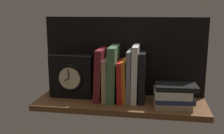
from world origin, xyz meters
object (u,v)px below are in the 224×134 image
object	(u,v)px
book_tan_shortstories	(107,79)
book_green_romantic	(114,73)
book_maroon_dawkins	(101,74)
framed_clock	(71,76)
book_red_requiem	(120,80)
book_white_catcher	(135,73)
book_orange_pandolfini	(125,80)
book_stack_side	(173,96)
book_gray_chess	(130,76)
book_black_skeptic	(142,77)

from	to	relation	value
book_tan_shortstories	book_green_romantic	world-z (taller)	book_green_romantic
book_maroon_dawkins	book_green_romantic	distance (cm)	6.04
book_maroon_dawkins	framed_clock	world-z (taller)	book_maroon_dawkins
book_red_requiem	book_white_catcher	xyz separation A→B (cm)	(6.82, 0.00, 3.50)
book_orange_pandolfini	book_stack_side	bearing A→B (deg)	-12.42
book_red_requiem	book_gray_chess	xyz separation A→B (cm)	(4.29, 0.00, 2.35)
book_gray_chess	book_maroon_dawkins	bearing A→B (deg)	180.00
book_maroon_dawkins	book_white_catcher	world-z (taller)	book_white_catcher
framed_clock	book_black_skeptic	bearing A→B (deg)	0.19
book_tan_shortstories	book_white_catcher	bearing A→B (deg)	0.00
book_green_romantic	book_black_skeptic	xyz separation A→B (cm)	(12.87, 0.00, -1.21)
book_red_requiem	book_orange_pandolfini	xyz separation A→B (cm)	(2.16, 0.00, 0.20)
book_green_romantic	book_orange_pandolfini	distance (cm)	6.02
book_white_catcher	book_black_skeptic	size ratio (longest dim) A/B	1.13
book_gray_chess	framed_clock	distance (cm)	27.32
book_maroon_dawkins	book_green_romantic	world-z (taller)	book_green_romantic
book_white_catcher	book_black_skeptic	distance (cm)	3.35
book_green_romantic	book_white_catcher	size ratio (longest dim) A/B	0.98
book_red_requiem	framed_clock	world-z (taller)	framed_clock
book_maroon_dawkins	book_gray_chess	world-z (taller)	book_maroon_dawkins
book_tan_shortstories	book_red_requiem	bearing A→B (deg)	0.00
book_tan_shortstories	book_orange_pandolfini	size ratio (longest dim) A/B	1.01
book_green_romantic	book_gray_chess	xyz separation A→B (cm)	(7.33, 0.00, -0.88)
book_tan_shortstories	book_white_catcher	size ratio (longest dim) A/B	0.75
book_gray_chess	book_stack_side	xyz separation A→B (cm)	(19.13, -4.68, -6.73)
book_maroon_dawkins	book_black_skeptic	xyz separation A→B (cm)	(18.87, 0.00, -0.57)
book_orange_pandolfini	book_gray_chess	size ratio (longest dim) A/B	0.81
book_red_requiem	book_white_catcher	distance (cm)	7.67
book_gray_chess	book_white_catcher	bearing A→B (deg)	0.00
book_orange_pandolfini	book_maroon_dawkins	bearing A→B (deg)	180.00
book_green_romantic	framed_clock	size ratio (longest dim) A/B	1.23
book_maroon_dawkins	book_black_skeptic	bearing A→B (deg)	0.00
book_maroon_dawkins	book_black_skeptic	distance (cm)	18.88
book_maroon_dawkins	book_orange_pandolfini	bearing A→B (deg)	0.00
framed_clock	book_white_catcher	bearing A→B (deg)	0.20
book_black_skeptic	framed_clock	bearing A→B (deg)	-179.81
book_gray_chess	framed_clock	xyz separation A→B (cm)	(-27.29, -0.11, -1.43)
book_green_romantic	book_tan_shortstories	bearing A→B (deg)	180.00
book_green_romantic	book_stack_side	world-z (taller)	book_green_romantic
book_black_skeptic	framed_clock	xyz separation A→B (cm)	(-32.83, -0.11, -1.10)
book_green_romantic	book_gray_chess	distance (cm)	7.38
book_stack_side	book_red_requiem	bearing A→B (deg)	168.69
book_gray_chess	book_white_catcher	size ratio (longest dim) A/B	0.91
book_green_romantic	framed_clock	bearing A→B (deg)	-179.69
book_maroon_dawkins	book_white_catcher	size ratio (longest dim) A/B	0.93
book_black_skeptic	framed_clock	size ratio (longest dim) A/B	1.11
book_orange_pandolfini	book_black_skeptic	xyz separation A→B (cm)	(7.67, 0.00, 1.82)
book_black_skeptic	framed_clock	distance (cm)	32.85
book_maroon_dawkins	book_tan_shortstories	distance (cm)	3.66
book_white_catcher	book_stack_side	distance (cm)	18.97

